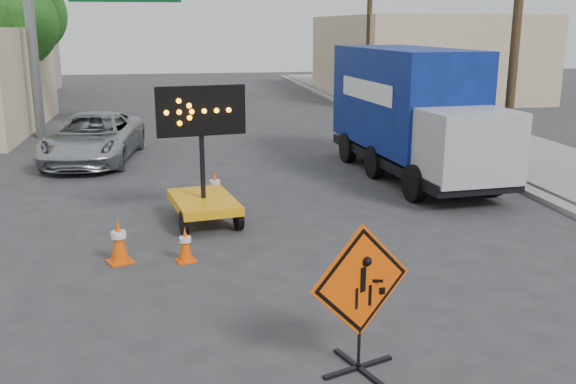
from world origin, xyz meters
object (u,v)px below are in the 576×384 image
object	(u,v)px
pickup_truck	(93,138)
box_truck	(412,120)
arrow_board	(203,193)
construction_sign	(360,295)

from	to	relation	value
pickup_truck	box_truck	xyz separation A→B (m)	(8.92, -3.62, 0.85)
box_truck	arrow_board	bearing A→B (deg)	-154.35
construction_sign	pickup_truck	distance (m)	14.22
pickup_truck	box_truck	world-z (taller)	box_truck
pickup_truck	box_truck	bearing A→B (deg)	-15.47
construction_sign	arrow_board	distance (m)	6.60
box_truck	construction_sign	bearing A→B (deg)	-118.19
construction_sign	pickup_truck	xyz separation A→B (m)	(-4.61, 13.44, -0.25)
construction_sign	pickup_truck	bearing A→B (deg)	89.40
arrow_board	box_truck	distance (m)	6.87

